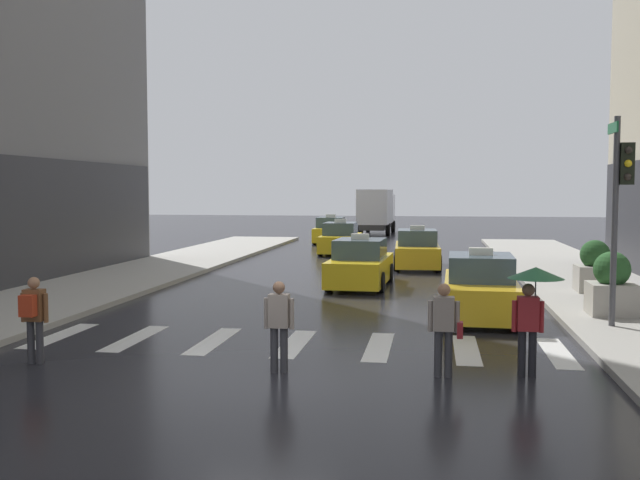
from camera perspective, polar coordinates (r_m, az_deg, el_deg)
name	(u,v)px	position (r m, az deg, el deg)	size (l,w,h in m)	color
ground_plane	(261,381)	(12.46, -4.76, -11.22)	(160.00, 160.00, 0.00)	black
crosswalk_markings	(295,343)	(15.30, -2.05, -8.32)	(11.30, 2.80, 0.01)	silver
traffic_light_pole	(620,191)	(17.55, 22.99, 3.65)	(0.44, 0.84, 4.80)	#47474C
taxi_lead	(480,289)	(18.82, 12.76, -3.87)	(2.03, 4.59, 1.80)	gold
taxi_second	(360,265)	(24.27, 3.27, -2.03)	(2.08, 4.61, 1.80)	yellow
taxi_third	(417,251)	(30.32, 7.81, -0.85)	(2.07, 4.60, 1.80)	gold
taxi_fourth	(341,240)	(36.83, 1.67, 0.03)	(1.94, 4.55, 1.80)	yellow
taxi_fifth	(331,231)	(44.27, 0.88, 0.70)	(2.03, 4.58, 1.80)	yellow
box_truck	(377,210)	(53.26, 4.57, 2.45)	(2.44, 7.60, 3.35)	#2D2D2D
pedestrian_with_umbrella	(533,291)	(12.91, 16.75, -3.97)	(0.96, 0.96, 1.94)	black
pedestrian_with_backpack	(33,313)	(14.39, -22.05, -5.48)	(0.55, 0.43, 1.65)	#333338
pedestrian_with_handbag	(444,324)	(12.65, 9.98, -6.69)	(0.60, 0.24, 1.65)	#333338
pedestrian_plain_coat	(279,321)	(12.78, -3.32, -6.50)	(0.55, 0.24, 1.65)	#333338
planter_near_corner	(611,286)	(19.23, 22.39, -3.46)	(1.10, 1.10, 1.60)	#A8A399
planter_mid_block	(595,268)	(23.47, 21.22, -2.13)	(1.10, 1.10, 1.60)	#A8A399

